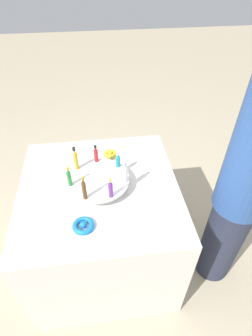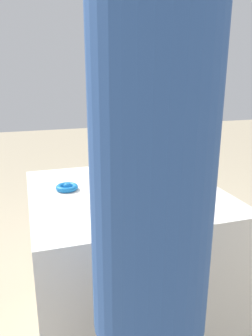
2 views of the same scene
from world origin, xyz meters
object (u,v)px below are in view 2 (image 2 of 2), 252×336
(bottle_purple, at_px, (100,173))
(bottle_brown, at_px, (94,163))
(bottle_green, at_px, (111,159))
(person_figure, at_px, (150,273))
(bottle_clear, at_px, (127,175))
(display_stand, at_px, (125,182))
(bottle_gold, at_px, (137,157))
(ribbon_bow_blue, at_px, (67,187))
(ribbon_bow_gold, at_px, (184,188))
(bottle_teal, at_px, (152,175))
(bottle_red, at_px, (155,165))

(bottle_purple, relative_size, bottle_brown, 0.82)
(bottle_green, relative_size, person_figure, 0.07)
(bottle_clear, height_order, person_figure, person_figure)
(display_stand, relative_size, person_figure, 0.21)
(bottle_gold, distance_m, bottle_brown, 0.23)
(bottle_purple, xyz_separation_m, ribbon_bow_blue, (-0.14, -0.12, -0.10))
(bottle_purple, relative_size, ribbon_bow_gold, 1.41)
(bottle_clear, xyz_separation_m, bottle_teal, (-0.02, 0.12, -0.02))
(ribbon_bow_gold, xyz_separation_m, person_figure, (0.65, -0.42, 0.06))
(display_stand, xyz_separation_m, bottle_brown, (-0.07, -0.13, 0.09))
(bottle_teal, relative_size, bottle_brown, 0.64)
(ribbon_bow_blue, distance_m, person_figure, 0.83)
(bottle_teal, xyz_separation_m, bottle_red, (-0.11, 0.06, 0.01))
(ribbon_bow_blue, xyz_separation_m, ribbon_bow_gold, (0.17, 0.51, 0.00))
(person_figure, bearing_deg, bottle_purple, 9.88)
(bottle_purple, height_order, ribbon_bow_blue, bottle_purple)
(bottle_teal, distance_m, person_figure, 0.67)
(bottle_gold, height_order, ribbon_bow_gold, bottle_gold)
(bottle_red, distance_m, person_figure, 0.79)
(bottle_gold, relative_size, person_figure, 0.09)
(display_stand, xyz_separation_m, ribbon_bow_gold, (0.08, 0.26, -0.02))
(bottle_purple, xyz_separation_m, bottle_red, (-0.05, 0.28, -0.00))
(ribbon_bow_blue, bearing_deg, display_stand, 71.92)
(bottle_red, distance_m, bottle_brown, 0.28)
(bottle_brown, distance_m, ribbon_bow_blue, 0.17)
(display_stand, distance_m, bottle_teal, 0.16)
(bottle_clear, distance_m, person_figure, 0.61)
(bottle_teal, relative_size, bottle_gold, 0.62)
(bottle_green, bearing_deg, person_figure, -9.00)
(bottle_clear, distance_m, bottle_brown, 0.23)
(ribbon_bow_gold, bearing_deg, bottle_purple, -93.76)
(display_stand, height_order, ribbon_bow_blue, display_stand)
(bottle_gold, bearing_deg, display_stand, -40.52)
(bottle_red, distance_m, ribbon_bow_gold, 0.17)
(bottle_teal, height_order, person_figure, person_figure)
(bottle_purple, relative_size, ribbon_bow_blue, 1.14)
(bottle_red, bearing_deg, person_figure, -23.07)
(bottle_purple, distance_m, bottle_brown, 0.13)
(bottle_gold, relative_size, ribbon_bow_gold, 1.76)
(display_stand, bearing_deg, bottle_red, 88.05)
(bottle_purple, bearing_deg, bottle_clear, 49.48)
(bottle_green, height_order, person_figure, person_figure)
(display_stand, xyz_separation_m, bottle_gold, (-0.11, 0.09, 0.09))
(bottle_purple, relative_size, bottle_clear, 0.90)
(bottle_red, height_order, bottle_brown, bottle_brown)
(bottle_purple, height_order, ribbon_bow_gold, bottle_purple)
(display_stand, height_order, person_figure, person_figure)
(bottle_teal, height_order, bottle_red, bottle_red)
(bottle_clear, xyz_separation_m, bottle_green, (-0.28, 0.01, -0.01))
(bottle_brown, bearing_deg, bottle_purple, -1.95)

